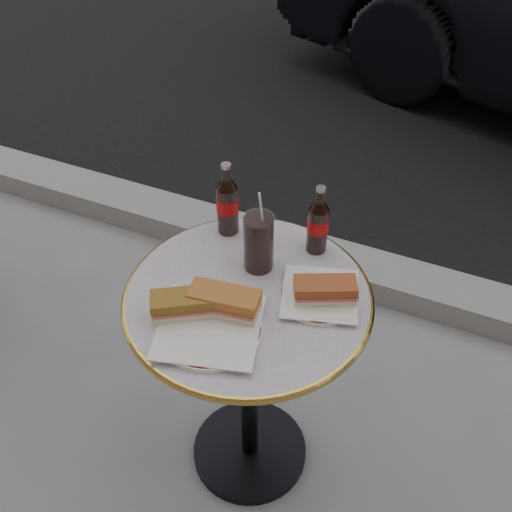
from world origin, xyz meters
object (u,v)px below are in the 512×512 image
at_px(cola_glass, 259,242).
at_px(bistro_table, 249,384).
at_px(cola_bottle_left, 227,198).
at_px(cola_bottle_right, 318,219).
at_px(plate_right, 320,296).
at_px(plate_left, 209,329).

bearing_deg(cola_glass, bistro_table, -80.72).
height_order(cola_bottle_left, cola_bottle_right, cola_bottle_left).
relative_size(bistro_table, cola_glass, 4.53).
bearing_deg(cola_bottle_left, cola_bottle_right, 5.33).
distance_m(plate_right, cola_bottle_right, 0.20).
distance_m(cola_bottle_left, cola_glass, 0.17).
distance_m(plate_left, cola_bottle_right, 0.40).
bearing_deg(plate_left, cola_glass, 86.20).
xyz_separation_m(cola_bottle_left, cola_bottle_right, (0.25, 0.02, -0.01)).
bearing_deg(plate_left, cola_bottle_right, 70.57).
bearing_deg(plate_right, cola_bottle_right, 112.57).
xyz_separation_m(bistro_table, cola_glass, (-0.02, 0.11, 0.45)).
height_order(plate_right, cola_glass, cola_glass).
height_order(plate_left, cola_bottle_right, cola_bottle_right).
relative_size(cola_bottle_right, cola_glass, 1.25).
bearing_deg(cola_bottle_right, bistro_table, -112.96).
xyz_separation_m(plate_left, cola_bottle_left, (-0.12, 0.35, 0.10)).
relative_size(plate_left, cola_glass, 1.53).
height_order(plate_right, cola_bottle_right, cola_bottle_right).
xyz_separation_m(plate_right, cola_bottle_left, (-0.31, 0.14, 0.10)).
bearing_deg(cola_glass, plate_left, -93.80).
bearing_deg(bistro_table, cola_bottle_right, 67.04).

